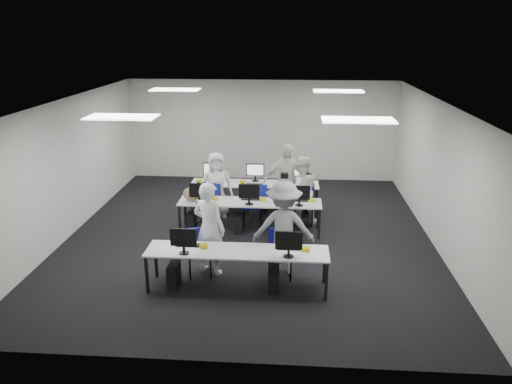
# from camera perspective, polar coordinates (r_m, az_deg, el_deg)

# --- Properties ---
(room) EXTENTS (9.00, 9.02, 3.00)m
(room) POSITION_cam_1_polar(r_m,az_deg,el_deg) (10.76, -0.81, 2.42)
(room) COLOR black
(room) RESTS_ON ground
(ceiling_panels) EXTENTS (5.20, 4.60, 0.02)m
(ceiling_panels) POSITION_cam_1_polar(r_m,az_deg,el_deg) (10.45, -0.85, 10.28)
(ceiling_panels) COLOR white
(ceiling_panels) RESTS_ON room
(desk_front) EXTENTS (3.20, 0.70, 0.73)m
(desk_front) POSITION_cam_1_polar(r_m,az_deg,el_deg) (8.80, -2.17, -7.00)
(desk_front) COLOR #AEB0B2
(desk_front) RESTS_ON ground
(desk_mid) EXTENTS (3.20, 0.70, 0.73)m
(desk_mid) POSITION_cam_1_polar(r_m,az_deg,el_deg) (11.20, -0.71, -1.34)
(desk_mid) COLOR #AEB0B2
(desk_mid) RESTS_ON ground
(desk_back) EXTENTS (3.20, 0.70, 0.73)m
(desk_back) POSITION_cam_1_polar(r_m,az_deg,el_deg) (12.52, -0.16, 0.80)
(desk_back) COLOR #AEB0B2
(desk_back) RESTS_ON ground
(equipment_front) EXTENTS (2.51, 0.41, 1.19)m
(equipment_front) POSITION_cam_1_polar(r_m,az_deg,el_deg) (8.95, -3.39, -8.87)
(equipment_front) COLOR #0B2392
(equipment_front) RESTS_ON desk_front
(equipment_mid) EXTENTS (2.91, 0.41, 1.19)m
(equipment_mid) POSITION_cam_1_polar(r_m,az_deg,el_deg) (11.31, -1.68, -2.89)
(equipment_mid) COLOR white
(equipment_mid) RESTS_ON desk_mid
(equipment_back) EXTENTS (2.91, 0.41, 1.19)m
(equipment_back) POSITION_cam_1_polar(r_m,az_deg,el_deg) (12.62, 0.72, -0.59)
(equipment_back) COLOR white
(equipment_back) RESTS_ON desk_back
(chair_0) EXTENTS (0.52, 0.55, 0.86)m
(chair_0) POSITION_cam_1_polar(r_m,az_deg,el_deg) (9.53, -6.49, -7.76)
(chair_0) COLOR navy
(chair_0) RESTS_ON ground
(chair_1) EXTENTS (0.46, 0.50, 0.89)m
(chair_1) POSITION_cam_1_polar(r_m,az_deg,el_deg) (9.39, 2.72, -8.02)
(chair_1) COLOR navy
(chair_1) RESTS_ON ground
(chair_2) EXTENTS (0.60, 0.63, 0.94)m
(chair_2) POSITION_cam_1_polar(r_m,az_deg,el_deg) (11.92, -5.44, -2.15)
(chair_2) COLOR navy
(chair_2) RESTS_ON ground
(chair_3) EXTENTS (0.50, 0.53, 0.86)m
(chair_3) POSITION_cam_1_polar(r_m,az_deg,el_deg) (11.81, -0.51, -2.40)
(chair_3) COLOR navy
(chair_3) RESTS_ON ground
(chair_4) EXTENTS (0.48, 0.52, 0.92)m
(chair_4) POSITION_cam_1_polar(r_m,az_deg,el_deg) (11.92, 5.51, -2.19)
(chair_4) COLOR navy
(chair_4) RESTS_ON ground
(chair_5) EXTENTS (0.44, 0.47, 0.83)m
(chair_5) POSITION_cam_1_polar(r_m,az_deg,el_deg) (12.35, -5.24, -1.57)
(chair_5) COLOR navy
(chair_5) RESTS_ON ground
(chair_6) EXTENTS (0.53, 0.56, 0.94)m
(chair_6) POSITION_cam_1_polar(r_m,az_deg,el_deg) (12.05, 0.13, -1.84)
(chair_6) COLOR navy
(chair_6) RESTS_ON ground
(chair_7) EXTENTS (0.42, 0.46, 0.86)m
(chair_7) POSITION_cam_1_polar(r_m,az_deg,el_deg) (11.99, 4.19, -2.12)
(chair_7) COLOR navy
(chair_7) RESTS_ON ground
(handbag) EXTENTS (0.42, 0.30, 0.31)m
(handbag) POSITION_cam_1_polar(r_m,az_deg,el_deg) (11.28, -7.42, -0.24)
(handbag) COLOR #8D6749
(handbag) RESTS_ON desk_mid
(student_0) EXTENTS (0.77, 0.66, 1.80)m
(student_0) POSITION_cam_1_polar(r_m,az_deg,el_deg) (9.31, -5.37, -4.14)
(student_0) COLOR silver
(student_0) RESTS_ON ground
(student_1) EXTENTS (0.89, 0.74, 1.64)m
(student_1) POSITION_cam_1_polar(r_m,az_deg,el_deg) (11.70, 5.21, 0.19)
(student_1) COLOR silver
(student_1) RESTS_ON ground
(student_2) EXTENTS (0.90, 0.71, 1.61)m
(student_2) POSITION_cam_1_polar(r_m,az_deg,el_deg) (12.12, -4.53, 0.77)
(student_2) COLOR silver
(student_2) RESTS_ON ground
(student_3) EXTENTS (1.10, 0.49, 1.85)m
(student_3) POSITION_cam_1_polar(r_m,az_deg,el_deg) (11.96, 3.45, 1.16)
(student_3) COLOR silver
(student_3) RESTS_ON ground
(photographer) EXTENTS (1.17, 0.69, 1.80)m
(photographer) POSITION_cam_1_polar(r_m,az_deg,el_deg) (9.31, 3.17, -4.09)
(photographer) COLOR slate
(photographer) RESTS_ON ground
(dslr_camera) EXTENTS (0.14, 0.18, 0.10)m
(dslr_camera) POSITION_cam_1_polar(r_m,az_deg,el_deg) (9.16, 3.28, 1.90)
(dslr_camera) COLOR black
(dslr_camera) RESTS_ON photographer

